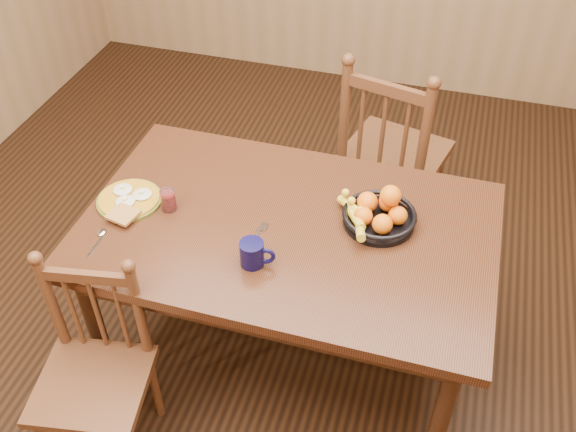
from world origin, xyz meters
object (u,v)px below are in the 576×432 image
(chair_far, at_px, (391,155))
(fruit_bowl, at_px, (378,214))
(chair_near, at_px, (95,373))
(dining_table, at_px, (288,241))
(coffee_mug, at_px, (253,253))
(breakfast_plate, at_px, (129,200))

(chair_far, xyz_separation_m, fruit_bowl, (0.05, -0.77, 0.28))
(chair_near, distance_m, fruit_bowl, 1.22)
(dining_table, height_order, chair_far, chair_far)
(dining_table, relative_size, coffee_mug, 11.95)
(dining_table, xyz_separation_m, chair_near, (-0.56, -0.64, -0.24))
(dining_table, relative_size, chair_far, 1.50)
(dining_table, bearing_deg, fruit_bowl, 19.06)
(breakfast_plate, bearing_deg, dining_table, 4.13)
(chair_far, distance_m, coffee_mug, 1.20)
(dining_table, distance_m, chair_near, 0.88)
(dining_table, distance_m, fruit_bowl, 0.37)
(chair_far, distance_m, fruit_bowl, 0.82)
(dining_table, bearing_deg, breakfast_plate, -175.87)
(breakfast_plate, bearing_deg, chair_near, -80.45)
(coffee_mug, bearing_deg, chair_far, 72.89)
(coffee_mug, distance_m, fruit_bowl, 0.52)
(dining_table, bearing_deg, chair_far, 72.46)
(chair_near, height_order, breakfast_plate, chair_near)
(chair_far, distance_m, chair_near, 1.74)
(chair_far, xyz_separation_m, breakfast_plate, (-0.94, -0.93, 0.24))
(fruit_bowl, bearing_deg, breakfast_plate, -170.71)
(chair_near, height_order, fruit_bowl, fruit_bowl)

